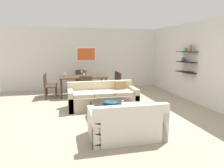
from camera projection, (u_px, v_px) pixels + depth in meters
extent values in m
plane|color=tan|center=(109.00, 110.00, 6.21)|extent=(18.00, 18.00, 0.00)
cube|color=silver|center=(99.00, 59.00, 9.43)|extent=(8.40, 0.06, 2.70)
cube|color=white|center=(86.00, 54.00, 9.22)|extent=(0.91, 0.02, 0.65)
cube|color=#E55926|center=(86.00, 54.00, 9.20)|extent=(0.78, 0.01, 0.52)
cube|color=silver|center=(190.00, 62.00, 7.23)|extent=(0.06, 8.20, 2.70)
cube|color=black|center=(187.00, 52.00, 7.10)|extent=(0.28, 0.90, 0.02)
cube|color=black|center=(186.00, 62.00, 7.16)|extent=(0.28, 0.90, 0.02)
cube|color=black|center=(186.00, 72.00, 7.22)|extent=(0.28, 0.90, 0.02)
cylinder|color=#D85933|center=(191.00, 48.00, 6.89)|extent=(0.10, 0.10, 0.22)
sphere|color=#4C518C|center=(183.00, 59.00, 7.32)|extent=(0.14, 0.14, 0.14)
cylinder|color=teal|center=(186.00, 50.00, 7.14)|extent=(0.07, 0.07, 0.12)
cube|color=#4C1E19|center=(188.00, 72.00, 7.07)|extent=(0.20, 0.28, 0.03)
cube|color=beige|center=(103.00, 101.00, 6.43)|extent=(2.10, 0.90, 0.42)
cube|color=beige|center=(101.00, 86.00, 6.71)|extent=(2.10, 0.16, 0.36)
cube|color=beige|center=(71.00, 100.00, 6.19)|extent=(0.14, 0.90, 0.60)
cube|color=beige|center=(133.00, 96.00, 6.63)|extent=(0.14, 0.90, 0.60)
cube|color=beige|center=(83.00, 94.00, 6.21)|extent=(0.59, 0.70, 0.10)
cube|color=beige|center=(103.00, 93.00, 6.34)|extent=(0.59, 0.70, 0.10)
cube|color=beige|center=(122.00, 92.00, 6.48)|extent=(0.59, 0.70, 0.10)
cube|color=#99724C|center=(121.00, 87.00, 6.68)|extent=(0.37, 0.17, 0.36)
cube|color=silver|center=(126.00, 127.00, 4.32)|extent=(1.49, 0.90, 0.42)
cube|color=silver|center=(132.00, 114.00, 3.90)|extent=(1.49, 0.16, 0.36)
cube|color=silver|center=(156.00, 120.00, 4.46)|extent=(0.14, 0.90, 0.60)
cube|color=silver|center=(93.00, 126.00, 4.15)|extent=(0.14, 0.90, 0.60)
cube|color=silver|center=(139.00, 113.00, 4.38)|extent=(0.59, 0.70, 0.10)
cube|color=silver|center=(111.00, 115.00, 4.24)|extent=(0.59, 0.70, 0.10)
cube|color=beige|center=(131.00, 111.00, 4.08)|extent=(0.37, 0.16, 0.36)
cube|color=black|center=(114.00, 111.00, 5.44)|extent=(1.12, 1.01, 0.38)
cylinder|color=navy|center=(111.00, 103.00, 5.43)|extent=(0.39, 0.39, 0.06)
torus|color=navy|center=(111.00, 102.00, 5.42)|extent=(0.39, 0.39, 0.02)
cylinder|color=silver|center=(123.00, 102.00, 5.46)|extent=(0.06, 0.06, 0.09)
cube|color=#422D1E|center=(83.00, 77.00, 8.05)|extent=(1.78, 1.03, 0.04)
cylinder|color=#422D1E|center=(61.00, 89.00, 7.49)|extent=(0.06, 0.06, 0.71)
cylinder|color=#422D1E|center=(106.00, 87.00, 7.86)|extent=(0.06, 0.06, 0.71)
cylinder|color=#422D1E|center=(61.00, 85.00, 8.37)|extent=(0.06, 0.06, 0.71)
cylinder|color=#422D1E|center=(102.00, 83.00, 8.74)|extent=(0.06, 0.06, 0.71)
cube|color=#422D1E|center=(51.00, 87.00, 7.61)|extent=(0.44, 0.44, 0.04)
cube|color=#422D1E|center=(45.00, 80.00, 7.52)|extent=(0.04, 0.44, 0.43)
cylinder|color=#422D1E|center=(56.00, 93.00, 7.51)|extent=(0.04, 0.04, 0.41)
cylinder|color=#422D1E|center=(56.00, 91.00, 7.86)|extent=(0.04, 0.04, 0.41)
cylinder|color=#422D1E|center=(45.00, 94.00, 7.43)|extent=(0.04, 0.04, 0.41)
cylinder|color=#422D1E|center=(46.00, 92.00, 7.78)|extent=(0.04, 0.04, 0.41)
cube|color=#422D1E|center=(81.00, 81.00, 8.90)|extent=(0.44, 0.44, 0.04)
cube|color=#422D1E|center=(81.00, 75.00, 9.05)|extent=(0.44, 0.04, 0.43)
cylinder|color=#422D1E|center=(77.00, 87.00, 8.73)|extent=(0.04, 0.04, 0.41)
cylinder|color=#422D1E|center=(86.00, 87.00, 8.81)|extent=(0.04, 0.04, 0.41)
cylinder|color=#422D1E|center=(77.00, 85.00, 9.07)|extent=(0.04, 0.04, 0.41)
cylinder|color=#422D1E|center=(85.00, 85.00, 9.16)|extent=(0.04, 0.04, 0.41)
cube|color=#422D1E|center=(112.00, 82.00, 8.60)|extent=(0.44, 0.44, 0.04)
cube|color=#422D1E|center=(116.00, 76.00, 8.60)|extent=(0.04, 0.44, 0.43)
cylinder|color=#422D1E|center=(107.00, 87.00, 8.77)|extent=(0.04, 0.04, 0.41)
cylinder|color=#422D1E|center=(108.00, 88.00, 8.42)|extent=(0.04, 0.04, 0.41)
cylinder|color=#422D1E|center=(115.00, 86.00, 8.85)|extent=(0.04, 0.04, 0.41)
cylinder|color=#422D1E|center=(117.00, 88.00, 8.50)|extent=(0.04, 0.04, 0.41)
cube|color=#422D1E|center=(114.00, 84.00, 8.15)|extent=(0.44, 0.44, 0.04)
cube|color=#422D1E|center=(119.00, 78.00, 8.16)|extent=(0.04, 0.44, 0.43)
cylinder|color=#422D1E|center=(109.00, 89.00, 8.32)|extent=(0.04, 0.04, 0.41)
cylinder|color=#422D1E|center=(111.00, 91.00, 7.98)|extent=(0.04, 0.04, 0.41)
cylinder|color=#422D1E|center=(118.00, 89.00, 8.40)|extent=(0.04, 0.04, 0.41)
cylinder|color=#422D1E|center=(120.00, 90.00, 8.06)|extent=(0.04, 0.04, 0.41)
cube|color=#422D1E|center=(85.00, 88.00, 7.30)|extent=(0.44, 0.44, 0.04)
cube|color=#422D1E|center=(86.00, 83.00, 7.07)|extent=(0.44, 0.04, 0.43)
cylinder|color=#422D1E|center=(90.00, 93.00, 7.55)|extent=(0.04, 0.04, 0.41)
cylinder|color=#422D1E|center=(80.00, 94.00, 7.47)|extent=(0.04, 0.04, 0.41)
cylinder|color=#422D1E|center=(91.00, 95.00, 7.21)|extent=(0.04, 0.04, 0.41)
cylinder|color=#422D1E|center=(81.00, 96.00, 7.13)|extent=(0.04, 0.04, 0.41)
cube|color=#422D1E|center=(51.00, 84.00, 8.05)|extent=(0.44, 0.44, 0.04)
cube|color=#422D1E|center=(46.00, 79.00, 7.97)|extent=(0.04, 0.44, 0.43)
cylinder|color=#422D1E|center=(56.00, 91.00, 7.96)|extent=(0.04, 0.04, 0.41)
cylinder|color=#422D1E|center=(56.00, 89.00, 8.30)|extent=(0.04, 0.04, 0.41)
cylinder|color=#422D1E|center=(46.00, 91.00, 7.88)|extent=(0.04, 0.04, 0.41)
cylinder|color=#422D1E|center=(47.00, 89.00, 8.22)|extent=(0.04, 0.04, 0.41)
cylinder|color=silver|center=(82.00, 75.00, 8.48)|extent=(0.06, 0.06, 0.01)
cylinder|color=silver|center=(82.00, 74.00, 8.48)|extent=(0.01, 0.01, 0.07)
cylinder|color=silver|center=(82.00, 72.00, 8.46)|extent=(0.07, 0.07, 0.10)
cylinder|color=silver|center=(65.00, 77.00, 7.77)|extent=(0.06, 0.06, 0.01)
cylinder|color=silver|center=(65.00, 76.00, 7.77)|extent=(0.01, 0.01, 0.08)
cylinder|color=silver|center=(65.00, 74.00, 7.75)|extent=(0.07, 0.07, 0.08)
cylinder|color=silver|center=(65.00, 76.00, 8.02)|extent=(0.06, 0.06, 0.01)
cylinder|color=silver|center=(65.00, 75.00, 8.01)|extent=(0.01, 0.01, 0.07)
cylinder|color=silver|center=(65.00, 73.00, 8.00)|extent=(0.08, 0.08, 0.08)
cylinder|color=silver|center=(84.00, 78.00, 7.61)|extent=(0.06, 0.06, 0.01)
cylinder|color=silver|center=(84.00, 76.00, 7.60)|extent=(0.01, 0.01, 0.08)
cylinder|color=silver|center=(84.00, 74.00, 7.59)|extent=(0.07, 0.07, 0.08)
cylinder|color=teal|center=(85.00, 74.00, 8.09)|extent=(0.12, 0.12, 0.15)
sphere|color=red|center=(85.00, 71.00, 8.07)|extent=(0.16, 0.16, 0.16)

